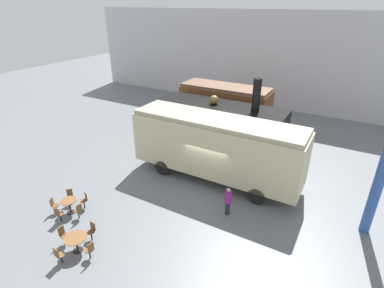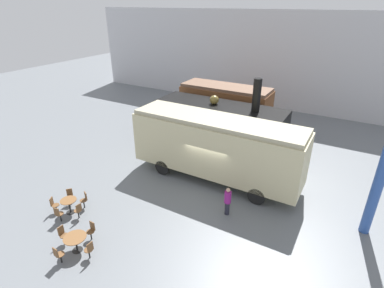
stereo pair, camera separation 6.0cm
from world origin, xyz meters
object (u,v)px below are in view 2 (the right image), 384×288
passenger_coach_vintage (216,145)px  cafe_table_near (69,203)px  passenger_coach_wooden (225,103)px  visitor_person (228,200)px  cafe_chair_0 (78,210)px  steam_locomotive (220,121)px  cafe_table_mid (75,240)px

passenger_coach_vintage → cafe_table_near: size_ratio=12.57×
passenger_coach_wooden → passenger_coach_vintage: passenger_coach_vintage is taller
passenger_coach_wooden → visitor_person: size_ratio=4.74×
cafe_chair_0 → visitor_person: visitor_person is taller
steam_locomotive → passenger_coach_wooden: bearing=108.2°
cafe_table_near → visitor_person: 7.86m
passenger_coach_wooden → cafe_chair_0: (-1.22, -14.34, -1.62)m
passenger_coach_vintage → passenger_coach_wooden: bearing=110.5°
cafe_table_near → cafe_chair_0: cafe_chair_0 is taller
cafe_table_mid → cafe_chair_0: (-1.56, 1.51, -0.08)m
visitor_person → steam_locomotive: bearing=118.3°
cafe_chair_0 → cafe_table_mid: bearing=142.6°
passenger_coach_vintage → cafe_table_mid: size_ratio=10.43×
passenger_coach_vintage → cafe_table_near: (-4.87, -6.53, -1.63)m
passenger_coach_vintage → cafe_table_near: passenger_coach_vintage is taller
passenger_coach_vintage → cafe_chair_0: size_ratio=11.38×
cafe_chair_0 → steam_locomotive: bearing=-95.8°
passenger_coach_vintage → visitor_person: size_ratio=6.48×
passenger_coach_wooden → cafe_chair_0: passenger_coach_wooden is taller
cafe_table_near → cafe_chair_0: size_ratio=0.90×
cafe_table_near → visitor_person: (6.86, 3.83, 0.24)m
passenger_coach_wooden → steam_locomotive: steam_locomotive is taller
passenger_coach_wooden → visitor_person: 11.58m
passenger_coach_wooden → cafe_table_mid: bearing=-88.8°
steam_locomotive → cafe_chair_0: steam_locomotive is taller
visitor_person → cafe_table_near: bearing=-150.9°
passenger_coach_vintage → visitor_person: passenger_coach_vintage is taller
steam_locomotive → passenger_coach_vintage: 4.57m
passenger_coach_vintage → cafe_chair_0: bearing=-121.8°
passenger_coach_wooden → visitor_person: (4.88, -10.42, -1.31)m
cafe_chair_0 → visitor_person: (6.10, 3.92, 0.31)m
steam_locomotive → passenger_coach_vintage: (1.74, -4.22, 0.26)m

